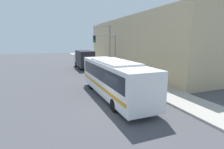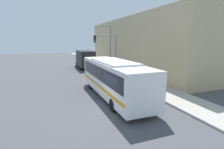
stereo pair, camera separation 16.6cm
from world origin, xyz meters
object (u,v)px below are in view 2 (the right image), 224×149
at_px(city_bus, 113,76).
at_px(pedestrian_near_corner, 127,69).
at_px(pedestrian_mid_block, 123,67).
at_px(traffic_light_pole, 108,47).
at_px(parking_meter, 122,70).
at_px(delivery_truck, 85,59).
at_px(fire_hydrant, 142,83).
at_px(street_lamp, 108,44).

relative_size(city_bus, pedestrian_near_corner, 6.55).
relative_size(city_bus, pedestrian_mid_block, 6.50).
distance_m(traffic_light_pole, pedestrian_mid_block, 3.81).
xyz_separation_m(parking_meter, pedestrian_mid_block, (1.50, 3.02, -0.11)).
distance_m(city_bus, delivery_truck, 16.55).
bearing_deg(fire_hydrant, street_lamp, 90.48).
bearing_deg(street_lamp, parking_meter, -89.06).
height_order(parking_meter, pedestrian_near_corner, pedestrian_near_corner).
relative_size(parking_meter, pedestrian_mid_block, 0.85).
relative_size(traffic_light_pole, pedestrian_near_corner, 3.39).
distance_m(parking_meter, pedestrian_mid_block, 3.38).
height_order(traffic_light_pole, street_lamp, street_lamp).
xyz_separation_m(fire_hydrant, parking_meter, (0.00, 4.94, 0.54)).
bearing_deg(delivery_truck, traffic_light_pole, -75.10).
xyz_separation_m(traffic_light_pole, pedestrian_mid_block, (2.46, 0.33, -2.90)).
xyz_separation_m(pedestrian_near_corner, pedestrian_mid_block, (0.42, 2.04, 0.01)).
bearing_deg(city_bus, fire_hydrant, 24.54).
relative_size(city_bus, delivery_truck, 1.51).
distance_m(traffic_light_pole, street_lamp, 2.60).
distance_m(street_lamp, pedestrian_near_corner, 5.40).
xyz_separation_m(traffic_light_pole, pedestrian_near_corner, (2.04, -1.72, -2.91)).
xyz_separation_m(city_bus, fire_hydrant, (3.84, 1.81, -1.28)).
relative_size(delivery_truck, street_lamp, 1.02).
relative_size(delivery_truck, parking_meter, 5.09).
bearing_deg(parking_meter, traffic_light_pole, 109.51).
xyz_separation_m(parking_meter, pedestrian_near_corner, (1.08, 0.98, -0.11)).
relative_size(fire_hydrant, pedestrian_near_corner, 0.48).
bearing_deg(fire_hydrant, traffic_light_pole, 97.14).
relative_size(street_lamp, pedestrian_near_corner, 4.27).
bearing_deg(parking_meter, city_bus, -119.67).
height_order(delivery_truck, pedestrian_mid_block, delivery_truck).
bearing_deg(street_lamp, traffic_light_pole, -109.76).
bearing_deg(parking_meter, street_lamp, 90.94).
height_order(fire_hydrant, pedestrian_near_corner, pedestrian_near_corner).
bearing_deg(pedestrian_near_corner, city_bus, -122.53).
relative_size(delivery_truck, pedestrian_mid_block, 4.31).
bearing_deg(pedestrian_mid_block, traffic_light_pole, -172.46).
xyz_separation_m(city_bus, pedestrian_near_corner, (4.93, 7.73, -0.85)).
bearing_deg(pedestrian_mid_block, city_bus, -118.68).
xyz_separation_m(delivery_truck, pedestrian_near_corner, (3.92, -8.79, -0.71)).
distance_m(city_bus, pedestrian_near_corner, 9.21).
relative_size(fire_hydrant, street_lamp, 0.11).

